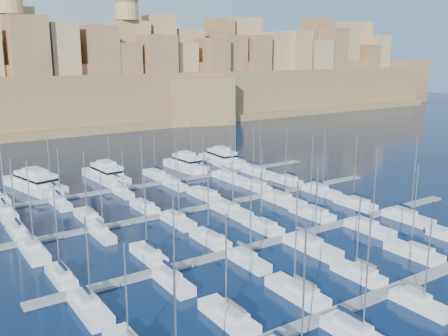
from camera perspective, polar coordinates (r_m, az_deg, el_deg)
ground at (r=93.47m, az=2.30°, el=-5.88°), size 600.00×600.00×0.00m
pontoon_near at (r=70.93m, az=19.12°, el=-12.84°), size 84.00×2.00×0.40m
pontoon_mid_near at (r=84.60m, az=7.14°, el=-7.90°), size 84.00×2.00×0.40m
pontoon_mid_far at (r=101.25m, az=-1.04°, el=-4.25°), size 84.00×2.00×0.40m
pontoon_far at (r=119.64m, az=-6.76°, el=-1.61°), size 84.00×2.00×0.40m
sailboat_1 at (r=59.71m, az=0.55°, el=-16.64°), size 2.74×9.15×13.36m
sailboat_2 at (r=65.68m, az=8.37°, el=-13.84°), size 2.85×9.50×15.43m
sailboat_3 at (r=72.33m, az=15.13°, el=-11.58°), size 2.48×8.26×11.83m
sailboat_4 at (r=82.04m, az=20.90°, el=-8.97°), size 2.74×9.15×14.54m
sailboat_8 at (r=58.20m, az=15.10°, el=-17.97°), size 2.75×9.15×14.70m
sailboat_9 at (r=66.90m, az=21.48°, el=-14.18°), size 2.32×7.74×11.92m
sailboat_12 at (r=72.58m, az=-18.10°, el=-11.68°), size 2.39×7.98×13.73m
sailboat_13 at (r=76.82m, az=-8.62°, el=-9.75°), size 2.54×8.48×13.09m
sailboat_14 at (r=81.92m, az=-1.58°, el=-8.11°), size 2.69×8.96×14.54m
sailboat_15 at (r=87.83m, az=4.48°, el=-6.65°), size 2.69×8.97×14.75m
sailboat_16 at (r=95.77m, az=10.05°, el=-5.12°), size 2.97×9.89×16.12m
sailboat_17 at (r=103.66m, az=14.79°, el=-3.96°), size 2.82×9.39×14.87m
sailboat_18 at (r=63.63m, az=-15.12°, el=-15.14°), size 2.79×9.31×12.59m
sailboat_19 at (r=68.09m, az=-5.85°, el=-12.77°), size 2.41×8.04×13.02m
sailboat_20 at (r=74.10m, az=2.78°, el=-10.50°), size 2.42×8.05×12.44m
sailboat_21 at (r=80.15m, az=9.98°, el=-8.79°), size 3.15×10.49×14.50m
sailboat_22 at (r=90.32m, az=16.26°, el=-6.59°), size 2.79×9.30×14.94m
sailboat_23 at (r=98.03m, az=20.26°, el=-5.32°), size 2.90×9.68×15.95m
sailboat_24 at (r=92.60m, az=-22.56°, el=-6.61°), size 2.50×8.34×13.47m
sailboat_25 at (r=95.79m, az=-15.25°, el=-5.40°), size 2.72×9.05×13.18m
sailboat_26 at (r=99.50m, az=-9.06°, el=-4.39°), size 2.60×8.68×15.10m
sailboat_27 at (r=106.64m, az=-2.19°, el=-3.04°), size 3.08×10.26×14.75m
sailboat_28 at (r=113.50m, az=3.52°, el=-2.06°), size 2.88×9.59×14.75m
sailboat_29 at (r=118.96m, az=7.23°, el=-1.44°), size 2.64×8.79×13.51m
sailboat_30 at (r=82.72m, az=-20.95°, el=-8.79°), size 2.86×9.52×15.17m
sailboat_31 at (r=86.52m, az=-13.73°, el=-7.34°), size 2.22×7.39×11.87m
sailboat_32 at (r=91.02m, az=-5.33°, el=-5.96°), size 2.74×9.14×14.37m
sailboat_33 at (r=96.20m, az=0.80°, el=-4.83°), size 3.08×10.27×14.94m
sailboat_34 at (r=103.43m, az=6.74°, el=-3.63°), size 3.27×10.90×15.51m
sailboat_35 at (r=111.36m, az=10.99°, el=-2.58°), size 2.88×9.59×14.53m
sailboat_36 at (r=113.38m, az=-24.09°, el=-3.24°), size 2.36×7.86×12.80m
sailboat_37 at (r=115.93m, az=-19.07°, el=-2.45°), size 2.71×9.03×13.62m
sailboat_38 at (r=120.60m, az=-12.74°, el=-1.44°), size 3.12×10.42×17.67m
sailboat_39 at (r=124.73m, az=-7.76°, el=-0.77°), size 2.93×9.76×13.75m
sailboat_40 at (r=129.90m, az=-3.57°, el=-0.12°), size 3.11×10.37×14.27m
sailboat_41 at (r=136.40m, az=1.43°, el=0.54°), size 2.70×8.99×14.26m
sailboat_42 at (r=103.25m, az=-23.67°, el=-4.72°), size 2.86×9.54×13.72m
sailboat_43 at (r=105.95m, az=-18.19°, el=-3.83°), size 2.47×8.22×12.16m
sailboat_44 at (r=110.49m, az=-11.47°, el=-2.76°), size 2.20×7.33×10.40m
sailboat_45 at (r=115.18m, az=-5.65°, el=-1.89°), size 2.47×8.22×11.82m
sailboat_46 at (r=121.38m, az=0.57°, el=-1.03°), size 3.18×10.61×15.56m
sailboat_47 at (r=126.50m, az=3.93°, el=-0.47°), size 3.19×10.64×15.70m
motor_yacht_a at (r=120.49m, az=-20.81°, el=-1.54°), size 10.34×20.61×5.25m
motor_yacht_b at (r=123.73m, az=-13.32°, el=-0.66°), size 6.24×17.40×5.25m
motor_yacht_c at (r=131.85m, az=-4.36°, el=0.50°), size 5.53×15.60×5.25m
motor_yacht_d at (r=138.29m, az=-0.33°, el=1.13°), size 5.93×17.00×5.25m
fortified_city at (r=233.01m, az=-21.05°, el=8.37°), size 460.00×108.95×59.52m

